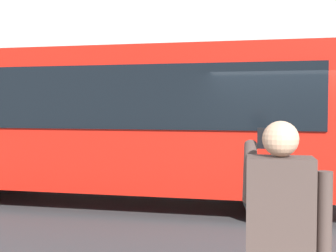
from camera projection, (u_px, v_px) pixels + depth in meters
The scene contains 3 objects.
ground_plane at pixel (285, 220), 7.13m from camera, with size 60.00×60.00×0.00m, color #38383A.
red_bus at pixel (118, 119), 8.46m from camera, with size 9.05×2.54×3.08m.
pedestrian_photographer at pixel (280, 236), 2.56m from camera, with size 0.53×0.52×1.70m.
Camera 1 is at (0.55, 7.31, 1.94)m, focal length 44.59 mm.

